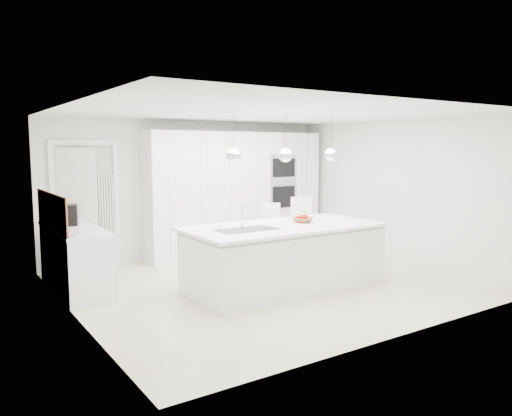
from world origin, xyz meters
TOP-DOWN VIEW (x-y plane):
  - floor at (0.00, 0.00)m, footprint 5.50×5.50m
  - wall_back at (0.00, 2.50)m, footprint 5.50×0.00m
  - wall_left at (-2.75, 0.00)m, footprint 0.00×5.00m
  - ceiling at (0.00, 0.00)m, footprint 5.50×5.50m
  - tall_cabinets at (0.80, 2.20)m, footprint 3.60×0.60m
  - oven_stack at (1.70, 1.89)m, footprint 0.62×0.04m
  - doorway_frame at (-1.95, 2.47)m, footprint 1.11×0.08m
  - hallway_door at (-2.20, 2.42)m, footprint 0.76×0.38m
  - radiator at (-1.63, 2.46)m, footprint 0.32×0.04m
  - left_base_cabinets at (-2.45, 1.20)m, footprint 0.60×1.80m
  - left_worktop at (-2.45, 1.20)m, footprint 0.62×1.82m
  - oak_backsplash at (-2.74, 1.20)m, footprint 0.02×1.80m
  - island_base at (0.10, -0.30)m, footprint 2.80×1.20m
  - island_worktop at (0.10, -0.25)m, footprint 2.84×1.40m
  - island_sink at (-0.55, -0.30)m, footprint 0.84×0.44m
  - island_tap at (-0.50, -0.10)m, footprint 0.02×0.02m
  - pendant_left at (-0.75, -0.30)m, footprint 0.20×0.20m
  - pendant_mid at (0.10, -0.30)m, footprint 0.20×0.20m
  - pendant_right at (0.95, -0.30)m, footprint 0.20×0.20m
  - fruit_bowl at (0.52, -0.18)m, footprint 0.40×0.40m
  - espresso_machine at (-2.43, 1.44)m, footprint 0.25×0.32m
  - bar_stool_left at (0.51, 0.53)m, footprint 0.54×0.61m
  - bar_stool_right at (1.19, 0.55)m, footprint 0.55×0.64m
  - apple_a at (0.49, -0.18)m, footprint 0.09×0.09m
  - apple_b at (0.57, -0.17)m, footprint 0.08×0.08m
  - apple_c at (0.47, -0.14)m, footprint 0.07×0.07m
  - banana_bunch at (0.53, -0.17)m, footprint 0.25×0.18m

SIDE VIEW (x-z plane):
  - floor at x=0.00m, z-range 0.00..0.00m
  - left_base_cabinets at x=-2.45m, z-range 0.00..0.86m
  - island_base at x=0.10m, z-range 0.00..0.86m
  - bar_stool_left at x=0.51m, z-range 0.00..1.10m
  - bar_stool_right at x=1.19m, z-range 0.00..1.16m
  - island_sink at x=-0.55m, z-range 0.73..0.91m
  - radiator at x=-1.63m, z-range 0.15..1.55m
  - left_worktop at x=-2.45m, z-range 0.86..0.90m
  - island_worktop at x=0.10m, z-range 0.86..0.90m
  - fruit_bowl at x=0.52m, z-range 0.90..0.98m
  - apple_c at x=0.47m, z-range 0.93..1.00m
  - apple_b at x=0.57m, z-range 0.93..1.01m
  - apple_a at x=0.49m, z-range 0.93..1.02m
  - hallway_door at x=-2.20m, z-range 0.00..2.00m
  - banana_bunch at x=0.53m, z-range 0.91..1.13m
  - doorway_frame at x=-1.95m, z-range -0.04..2.09m
  - espresso_machine at x=-2.43m, z-range 0.90..1.20m
  - island_tap at x=-0.50m, z-range 0.90..1.20m
  - tall_cabinets at x=0.80m, z-range 0.00..2.30m
  - oak_backsplash at x=-2.74m, z-range 0.90..1.40m
  - wall_back at x=0.00m, z-range -1.50..4.00m
  - wall_left at x=-2.75m, z-range -1.25..3.75m
  - oven_stack at x=1.70m, z-range 0.83..1.88m
  - pendant_left at x=-0.75m, z-range 1.80..2.00m
  - pendant_mid at x=0.10m, z-range 1.80..2.00m
  - pendant_right at x=0.95m, z-range 1.80..2.00m
  - ceiling at x=0.00m, z-range 2.50..2.50m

